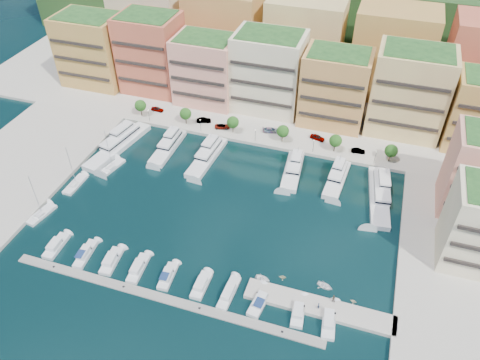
{
  "coord_description": "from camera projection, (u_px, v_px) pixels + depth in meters",
  "views": [
    {
      "loc": [
        32.11,
        -82.46,
        84.77
      ],
      "look_at": [
        3.2,
        6.25,
        6.0
      ],
      "focal_mm": 35.0,
      "sensor_mm": 36.0,
      "label": 1
    }
  ],
  "objects": [
    {
      "name": "apartment_2",
      "position": [
        206.0,
        70.0,
        156.02
      ],
      "size": [
        20.0,
        15.5,
        22.8
      ],
      "color": "tan",
      "rests_on": "north_quay"
    },
    {
      "name": "car_3",
      "position": [
        271.0,
        130.0,
        147.41
      ],
      "size": [
        5.45,
        3.45,
        1.47
      ],
      "primitive_type": "imported",
      "rotation": [
        0.0,
        0.0,
        1.87
      ],
      "color": "gray",
      "rests_on": "north_quay"
    },
    {
      "name": "tender_0",
      "position": [
        263.0,
        279.0,
        104.63
      ],
      "size": [
        3.75,
        2.91,
        0.71
      ],
      "primitive_type": "imported",
      "rotation": [
        0.0,
        0.0,
        1.43
      ],
      "color": "white",
      "rests_on": "ground"
    },
    {
      "name": "hillside",
      "position": [
        307.0,
        42.0,
        202.11
      ],
      "size": [
        240.0,
        40.0,
        58.0
      ],
      "primitive_type": "cube",
      "color": "#203D19",
      "rests_on": "ground"
    },
    {
      "name": "lamppost_0",
      "position": [
        149.0,
        114.0,
        150.92
      ],
      "size": [
        0.3,
        0.3,
        4.2
      ],
      "color": "black",
      "rests_on": "north_quay"
    },
    {
      "name": "cruiser_3",
      "position": [
        138.0,
        268.0,
        106.62
      ],
      "size": [
        3.21,
        8.57,
        2.55
      ],
      "color": "silver",
      "rests_on": "ground"
    },
    {
      "name": "tree_3",
      "position": [
        283.0,
        131.0,
        141.58
      ],
      "size": [
        3.8,
        3.8,
        5.65
      ],
      "color": "#473323",
      "rests_on": "north_quay"
    },
    {
      "name": "finger_pier",
      "position": [
        319.0,
        308.0,
        99.11
      ],
      "size": [
        32.0,
        5.0,
        2.0
      ],
      "primitive_type": "cube",
      "color": "#9E998E",
      "rests_on": "ground"
    },
    {
      "name": "apartment_4",
      "position": [
        335.0,
        88.0,
        145.52
      ],
      "size": [
        20.0,
        15.5,
        23.8
      ],
      "color": "tan",
      "rests_on": "north_quay"
    },
    {
      "name": "apartment_1",
      "position": [
        151.0,
        53.0,
        161.15
      ],
      "size": [
        20.0,
        16.5,
        26.8
      ],
      "color": "#C55D41",
      "rests_on": "north_quay"
    },
    {
      "name": "yacht_4",
      "position": [
        293.0,
        169.0,
        133.37
      ],
      "size": [
        5.96,
        17.63,
        7.3
      ],
      "color": "silver",
      "rests_on": "ground"
    },
    {
      "name": "west_quay",
      "position": [
        4.0,
        181.0,
        131.06
      ],
      "size": [
        34.0,
        76.0,
        2.0
      ],
      "primitive_type": "cube",
      "color": "#9E998E",
      "rests_on": "ground"
    },
    {
      "name": "lamppost_4",
      "position": [
        376.0,
        155.0,
        133.87
      ],
      "size": [
        0.3,
        0.3,
        4.2
      ],
      "color": "black",
      "rests_on": "north_quay"
    },
    {
      "name": "yacht_2",
      "position": [
        208.0,
        155.0,
        138.42
      ],
      "size": [
        6.09,
        20.5,
        7.3
      ],
      "color": "silver",
      "rests_on": "ground"
    },
    {
      "name": "cruiser_0",
      "position": [
        56.0,
        246.0,
        111.81
      ],
      "size": [
        3.16,
        8.19,
        2.55
      ],
      "color": "silver",
      "rests_on": "ground"
    },
    {
      "name": "sailboat_1",
      "position": [
        75.0,
        185.0,
        129.38
      ],
      "size": [
        2.86,
        8.57,
        13.2
      ],
      "color": "silver",
      "rests_on": "ground"
    },
    {
      "name": "cruiser_2",
      "position": [
        111.0,
        261.0,
        108.27
      ],
      "size": [
        3.65,
        8.28,
        2.55
      ],
      "color": "silver",
      "rests_on": "ground"
    },
    {
      "name": "apartment_0",
      "position": [
        93.0,
        50.0,
        165.55
      ],
      "size": [
        22.0,
        16.5,
        24.8
      ],
      "color": "#C08846",
      "rests_on": "north_quay"
    },
    {
      "name": "cruiser_9",
      "position": [
        329.0,
        320.0,
        96.28
      ],
      "size": [
        3.69,
        9.35,
        2.55
      ],
      "color": "silver",
      "rests_on": "ground"
    },
    {
      "name": "backblock_1",
      "position": [
        224.0,
        31.0,
        171.56
      ],
      "size": [
        26.0,
        18.0,
        30.0
      ],
      "primitive_type": "cube",
      "color": "tan",
      "rests_on": "north_quay"
    },
    {
      "name": "cruiser_1",
      "position": [
        85.0,
        254.0,
        109.87
      ],
      "size": [
        3.2,
        8.78,
        2.66
      ],
      "color": "silver",
      "rests_on": "ground"
    },
    {
      "name": "tree_0",
      "position": [
        140.0,
        106.0,
        152.94
      ],
      "size": [
        3.8,
        3.8,
        5.65
      ],
      "color": "#473323",
      "rests_on": "north_quay"
    },
    {
      "name": "backblock_0",
      "position": [
        150.0,
        21.0,
        178.66
      ],
      "size": [
        26.0,
        18.0,
        30.0
      ],
      "primitive_type": "cube",
      "color": "#F5E1BD",
      "rests_on": "north_quay"
    },
    {
      "name": "east_quay",
      "position": [
        476.0,
        295.0,
        101.71
      ],
      "size": [
        34.0,
        76.0,
        2.0
      ],
      "primitive_type": "cube",
      "color": "#9E998E",
      "rests_on": "ground"
    },
    {
      "name": "tender_1",
      "position": [
        283.0,
        277.0,
        104.9
      ],
      "size": [
        1.88,
        1.68,
        0.9
      ],
      "primitive_type": "imported",
      "rotation": [
        0.0,
        0.0,
        1.69
      ],
      "color": "beige",
      "rests_on": "ground"
    },
    {
      "name": "ground",
      "position": [
        221.0,
        210.0,
        122.2
      ],
      "size": [
        400.0,
        400.0,
        0.0
      ],
      "primitive_type": "plane",
      "color": "black",
      "rests_on": "ground"
    },
    {
      "name": "apartment_5",
      "position": [
        409.0,
        92.0,
        140.79
      ],
      "size": [
        22.0,
        16.5,
        26.8
      ],
      "color": "#EED87E",
      "rests_on": "north_quay"
    },
    {
      "name": "car_2",
      "position": [
        222.0,
        126.0,
        149.12
      ],
      "size": [
        5.27,
        3.53,
        1.34
      ],
      "primitive_type": "imported",
      "rotation": [
        0.0,
        0.0,
        1.87
      ],
      "color": "gray",
      "rests_on": "north_quay"
    },
    {
      "name": "tree_4",
      "position": [
        336.0,
        141.0,
        137.79
      ],
      "size": [
        3.8,
        3.8,
        5.65
      ],
      "color": "#473323",
      "rests_on": "north_quay"
    },
    {
      "name": "car_1",
      "position": [
        204.0,
        120.0,
        151.7
      ],
      "size": [
        4.91,
        3.17,
        1.53
      ],
      "primitive_type": "imported",
      "rotation": [
        0.0,
        0.0,
        1.94
      ],
      "color": "gray",
      "rests_on": "north_quay"
    },
    {
      "name": "yacht_6",
      "position": [
        379.0,
        193.0,
        125.34
      ],
      "size": [
        7.87,
        24.4,
        7.3
      ],
      "color": "silver",
      "rests_on": "ground"
    },
    {
      "name": "yacht_1",
      "position": [
        169.0,
        145.0,
        142.17
      ],
      "size": [
        4.68,
        18.36,
        7.3
      ],
      "color": "silver",
      "rests_on": "ground"
    },
    {
      "name": "car_5",
      "position": [
        358.0,
        151.0,
        139.09
      ],
      "size": [
        4.26,
        1.9,
        1.36
      ],
      "primitive_type": "imported",
      "rotation": [
        0.0,
        0.0,
        1.68
      ],
      "color": "gray",
      "rests_on": "north_quay"
    },
    {
      "name": "south_pontoon",
      "position": [
        161.0,
        298.0,
        101.11
      ],
      "size": [
        72.0,
        2.2,
        0.35
      ],
      "primitive_type": "cube",
      "color": "gray",
      "rests_on": "ground"
    },
    {
      "name": "backblock_3",
      "position": [
        392.0,
        53.0,
        157.35
      ],
      "size": [
        26.0,
        18.0,
        30.0
      ],
      "primitive_type": "cube",
      "color": "#C08846",
      "rests_on": "north_quay"
    },
    {
      "name": "north_quay",
      "position": [
        280.0,
        96.0,
        167.24
      ],
      "size": [
        220.0,
        64.0,
        2.0
      ],
      "primitive_type": "cube",
      "color": "#9E998E",
      "rests_on": "ground"
    },
    {
      "name": "lamppost_1",
      "position": [
        200.0,
        123.0,
        146.66
      ],
      "size": [
        0.3,
        0.3,
        4.2
      ],
      "color": "black",
      "rests_on": "north_quay"
    },
    {
      "name": "tender_3",
      "position": [
        353.0,
        301.0,
        100.07
      ],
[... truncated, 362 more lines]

